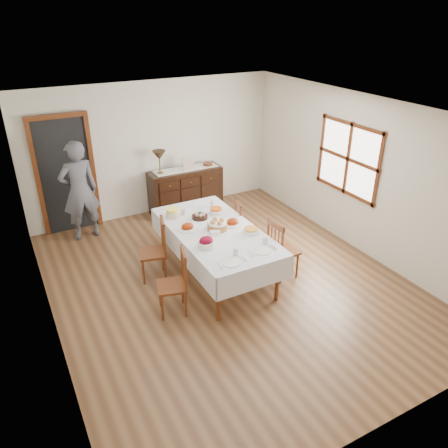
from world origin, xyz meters
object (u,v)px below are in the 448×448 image
dining_table (215,235)px  sideboard (186,190)px  chair_left_near (175,282)px  person (79,188)px  chair_right_near (281,249)px  chair_right_far (245,228)px  table_lamp (159,156)px  chair_left_far (156,249)px

dining_table → sideboard: size_ratio=1.59×
chair_left_near → person: 2.91m
chair_right_near → sideboard: chair_right_near is taller
chair_right_far → chair_right_near: bearing=-155.9°
dining_table → chair_left_near: chair_left_near is taller
dining_table → table_lamp: table_lamp is taller
chair_left_near → person: person is taller
dining_table → person: bearing=123.7°
chair_left_near → chair_left_far: chair_left_far is taller
dining_table → chair_left_far: size_ratio=2.41×
chair_right_far → sideboard: bearing=20.9°
sideboard → person: person is taller
person → table_lamp: 1.62m
chair_left_far → person: 2.04m
chair_right_near → dining_table: bearing=56.2°
chair_left_far → sideboard: chair_left_far is taller
person → chair_left_far: bearing=104.7°
chair_left_near → chair_right_near: (1.76, 0.05, 0.01)m
chair_left_far → chair_right_near: (1.69, -0.89, -0.00)m
dining_table → chair_right_near: (0.87, -0.50, -0.22)m
person → chair_left_near: bearing=97.0°
sideboard → chair_right_far: bearing=-85.5°
dining_table → chair_right_near: bearing=-29.8°
chair_left_near → table_lamp: (0.96, 3.02, 0.76)m
dining_table → chair_left_far: bearing=154.4°
chair_right_near → sideboard: (-0.28, 2.96, -0.04)m
chair_right_far → person: person is taller
dining_table → sideboard: (0.59, 2.47, -0.27)m
chair_left_far → table_lamp: 2.39m
chair_right_far → sideboard: chair_right_far is taller
dining_table → table_lamp: 2.53m
chair_right_far → person: size_ratio=0.49×
dining_table → person: (-1.51, 2.26, 0.25)m
chair_right_far → chair_left_far: bearing=105.8°
sideboard → chair_right_near: bearing=-84.6°
chair_right_far → person: bearing=66.6°
chair_left_far → chair_right_near: bearing=77.2°
table_lamp → sideboard: bearing=-1.1°
dining_table → chair_right_near: size_ratio=2.44×
chair_right_far → sideboard: 2.10m
chair_left_near → chair_right_near: size_ratio=0.98×
chair_left_near → table_lamp: bearing=177.4°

